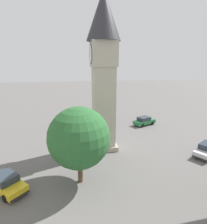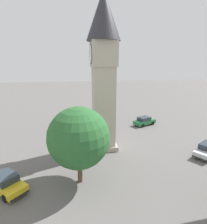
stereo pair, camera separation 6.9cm
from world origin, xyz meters
The scene contains 9 objects.
ground_plane centered at (0.00, 0.00, 0.00)m, with size 200.00×200.00×0.00m, color #605E5B.
clock_tower centered at (0.00, 0.00, 10.99)m, with size 3.94×3.94×18.85m.
car_blue_kerb centered at (4.39, 11.86, 0.76)m, with size 3.53×4.42×1.53m.
car_silver_kerb centered at (-8.56, -5.34, 0.76)m, with size 4.20×4.01×1.53m.
car_red_corner centered at (-7.78, 8.88, 0.76)m, with size 3.17×4.46×1.53m.
car_white_side centered at (6.87, -9.77, 0.76)m, with size 4.12×4.10×1.53m.
pedestrian centered at (3.12, -3.25, 1.01)m, with size 0.37×0.50×1.69m.
tree centered at (6.76, -3.39, 4.40)m, with size 5.52×5.52×7.17m.
road_sign centered at (-7.13, -1.37, 1.90)m, with size 0.60×0.07×2.80m.
Camera 2 is at (21.69, -3.79, 10.59)m, focal length 29.00 mm.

